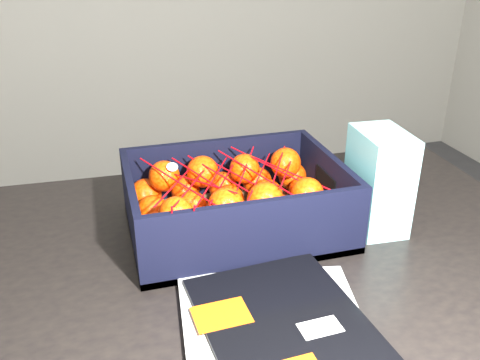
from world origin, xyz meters
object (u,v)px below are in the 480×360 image
object	(u,v)px
produce_crate	(235,209)
retail_carton	(378,181)
magazine_stack	(280,331)
table	(224,318)

from	to	relation	value
produce_crate	retail_carton	world-z (taller)	retail_carton
magazine_stack	produce_crate	xyz separation A→B (m)	(0.02, 0.28, 0.03)
table	retail_carton	xyz separation A→B (m)	(0.30, 0.06, 0.19)
retail_carton	produce_crate	bearing A→B (deg)	169.98
produce_crate	retail_carton	bearing A→B (deg)	-13.49
table	produce_crate	distance (m)	0.19
retail_carton	magazine_stack	bearing A→B (deg)	-135.91
produce_crate	retail_carton	xyz separation A→B (m)	(0.24, -0.06, 0.05)
table	produce_crate	bearing A→B (deg)	65.37
table	produce_crate	xyz separation A→B (m)	(0.05, 0.11, 0.14)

